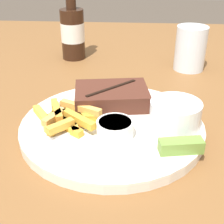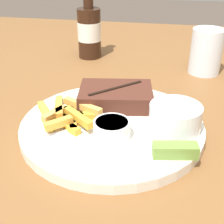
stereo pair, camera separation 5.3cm
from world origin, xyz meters
name	(u,v)px [view 2 (the right image)]	position (x,y,z in m)	size (l,w,h in m)	color
dining_table	(112,156)	(0.00, 0.00, 0.70)	(1.58, 1.62, 0.75)	brown
dinner_plate	(112,127)	(0.00, 0.00, 0.76)	(0.32, 0.32, 0.02)	silver
steak_portion	(116,96)	(-0.01, 0.07, 0.78)	(0.15, 0.11, 0.03)	#472319
fries_pile	(67,115)	(-0.08, -0.01, 0.78)	(0.13, 0.13, 0.02)	gold
coleslaw_cup	(175,117)	(0.11, -0.01, 0.79)	(0.08, 0.08, 0.05)	white
dipping_sauce_cup	(112,128)	(0.01, -0.04, 0.78)	(0.06, 0.06, 0.03)	silver
pickle_spear	(175,150)	(0.11, -0.08, 0.78)	(0.07, 0.03, 0.02)	olive
fork_utensil	(64,130)	(-0.07, -0.04, 0.77)	(0.12, 0.08, 0.00)	#B7B7BC
beer_bottle	(89,30)	(-0.13, 0.38, 0.83)	(0.06, 0.06, 0.22)	black
drinking_glass	(206,51)	(0.18, 0.31, 0.80)	(0.08, 0.08, 0.11)	silver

